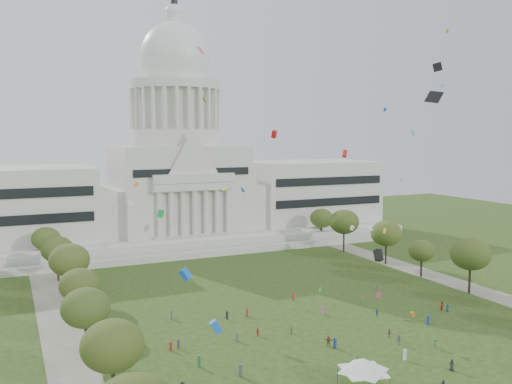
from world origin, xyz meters
TOP-DOWN VIEW (x-y plane):
  - ground at (0.00, 0.00)m, footprint 400.00×400.00m
  - capitol at (0.00, 113.59)m, footprint 160.00×64.50m
  - path_left at (-48.00, 30.00)m, footprint 8.00×160.00m
  - path_right at (48.00, 30.00)m, footprint 8.00×160.00m
  - row_tree_l_1 at (-44.07, -2.96)m, footprint 8.86×8.86m
  - row_tree_l_2 at (-45.04, 17.30)m, footprint 8.42×8.42m
  - row_tree_r_2 at (44.17, 17.44)m, footprint 9.55×9.55m
  - row_tree_l_3 at (-44.09, 33.92)m, footprint 8.12×8.12m
  - row_tree_r_3 at (44.40, 34.48)m, footprint 7.01×7.01m
  - row_tree_l_4 at (-44.08, 52.42)m, footprint 9.29×9.29m
  - row_tree_r_4 at (44.76, 50.04)m, footprint 9.19×9.19m
  - row_tree_l_5 at (-45.22, 71.01)m, footprint 8.33×8.33m
  - row_tree_r_5 at (43.49, 70.19)m, footprint 9.82×9.82m
  - row_tree_l_6 at (-46.87, 89.14)m, footprint 8.19×8.19m
  - row_tree_r_6 at (45.96, 88.13)m, footprint 8.42×8.42m
  - event_tent at (-8.77, -12.67)m, footprint 10.09×10.09m
  - person_0 at (29.26, 9.17)m, footprint 0.92×0.82m
  - person_2 at (28.77, 10.24)m, footprint 1.05×0.76m
  - person_3 at (7.40, -1.21)m, footprint 0.94×1.35m
  - person_4 at (8.10, 2.38)m, footprint 0.80×1.10m
  - person_5 at (-4.74, 3.42)m, footprint 1.85×1.70m
  - person_6 at (7.85, -13.75)m, footprint 0.99×1.10m
  - person_8 at (-14.34, 13.29)m, footprint 0.88×0.73m
  - person_9 at (12.01, -5.52)m, footprint 1.12×1.31m
  - person_10 at (13.61, 13.28)m, footprint 0.67×0.93m
  - distant_crowd at (-13.34, 11.72)m, footprint 67.57×37.94m
  - kite_swarm at (2.73, 10.56)m, footprint 83.85×106.69m

SIDE VIEW (x-z plane):
  - ground at x=0.00m, z-range 0.00..0.00m
  - path_left at x=-48.00m, z-range 0.00..0.04m
  - path_right at x=48.00m, z-range 0.00..0.04m
  - person_10 at x=13.61m, z-range 0.00..1.42m
  - person_8 at x=-14.34m, z-range 0.00..1.55m
  - person_0 at x=29.26m, z-range 0.00..1.58m
  - person_4 at x=8.10m, z-range 0.00..1.68m
  - distant_crowd at x=-13.34m, z-range -0.09..1.86m
  - person_9 at x=12.01m, z-range 0.00..1.81m
  - person_6 at x=7.85m, z-range 0.00..1.89m
  - person_3 at x=7.40m, z-range 0.00..1.89m
  - person_5 at x=-4.74m, z-range 0.00..1.95m
  - person_2 at x=28.77m, z-range 0.00..1.96m
  - event_tent at x=-8.77m, z-range 1.29..5.98m
  - row_tree_r_3 at x=44.40m, z-range 2.09..12.07m
  - row_tree_l_3 at x=-44.09m, z-range 2.43..13.98m
  - row_tree_l_6 at x=-46.87m, z-range 2.45..14.09m
  - row_tree_l_5 at x=-45.22m, z-range 2.49..14.34m
  - row_tree_r_6 at x=45.96m, z-range 2.52..14.49m
  - row_tree_l_2 at x=-45.04m, z-range 2.52..14.49m
  - row_tree_l_1 at x=-44.07m, z-range 2.65..15.25m
  - row_tree_r_4 at x=44.76m, z-range 2.76..15.82m
  - row_tree_l_4 at x=-44.08m, z-range 2.79..16.00m
  - row_tree_r_2 at x=44.17m, z-range 2.87..16.45m
  - row_tree_r_5 at x=43.49m, z-range 2.95..16.91m
  - capitol at x=0.00m, z-range -23.35..67.95m
  - kite_swarm at x=2.73m, z-range 0.45..54.86m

